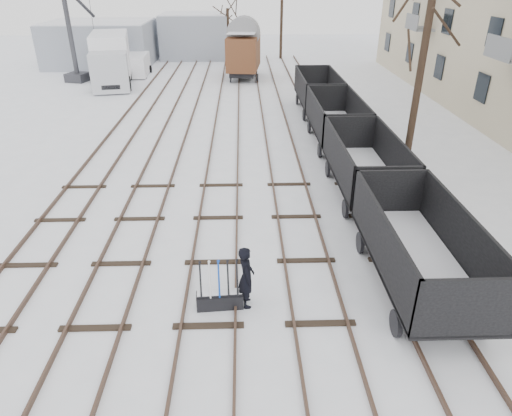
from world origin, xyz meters
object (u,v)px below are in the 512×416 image
(lorry, at_px, (111,59))
(worker, at_px, (246,277))
(ground_frame, at_px, (220,299))
(freight_wagon_a, at_px, (417,260))
(crane, at_px, (75,55))
(box_van_wagon, at_px, (244,51))
(panel_van, at_px, (137,65))

(lorry, bearing_deg, worker, -80.76)
(ground_frame, height_order, lorry, lorry)
(freight_wagon_a, bearing_deg, crane, 122.90)
(worker, distance_m, freight_wagon_a, 5.01)
(box_van_wagon, bearing_deg, freight_wagon_a, -74.36)
(ground_frame, relative_size, worker, 0.79)
(ground_frame, xyz_separation_m, lorry, (-10.05, 29.00, 1.74))
(freight_wagon_a, bearing_deg, panel_van, 114.49)
(lorry, xyz_separation_m, panel_van, (1.36, 3.38, -1.07))
(lorry, bearing_deg, box_van_wagon, -1.63)
(panel_van, bearing_deg, worker, -76.72)
(box_van_wagon, relative_size, panel_van, 1.28)
(ground_frame, bearing_deg, box_van_wagon, 84.14)
(worker, height_order, freight_wagon_a, freight_wagon_a)
(panel_van, height_order, crane, crane)
(worker, height_order, panel_van, worker)
(box_van_wagon, bearing_deg, worker, -83.73)
(freight_wagon_a, bearing_deg, worker, -172.71)
(ground_frame, height_order, box_van_wagon, box_van_wagon)
(worker, xyz_separation_m, panel_van, (-9.44, 32.28, 0.02))
(ground_frame, distance_m, freight_wagon_a, 5.81)
(freight_wagon_a, distance_m, lorry, 32.39)
(freight_wagon_a, height_order, crane, crane)
(lorry, xyz_separation_m, crane, (-3.31, 1.24, 0.10))
(box_van_wagon, distance_m, lorry, 11.10)
(box_van_wagon, height_order, panel_van, box_van_wagon)
(freight_wagon_a, distance_m, panel_van, 34.77)
(panel_van, bearing_deg, crane, -158.41)
(worker, height_order, lorry, lorry)
(worker, bearing_deg, freight_wagon_a, -89.13)
(ground_frame, xyz_separation_m, worker, (0.75, 0.10, 0.66))
(ground_frame, relative_size, box_van_wagon, 0.27)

